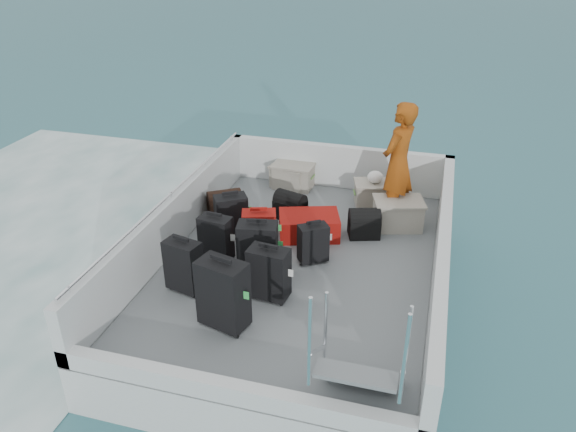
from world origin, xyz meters
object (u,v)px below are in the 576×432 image
suitcase_4 (258,250)px  suitcase_5 (259,233)px  suitcase_0 (184,266)px  suitcase_3 (223,295)px  crate_3 (398,215)px  crate_0 (290,177)px  suitcase_7 (313,244)px  passenger (398,163)px  suitcase_1 (216,239)px  crate_1 (294,176)px  suitcase_6 (269,274)px  suitcase_8 (309,225)px  suitcase_2 (231,217)px  crate_2 (374,194)px

suitcase_4 → suitcase_5: suitcase_4 is taller
suitcase_0 → suitcase_3: suitcase_3 is taller
suitcase_0 → crate_3: suitcase_0 is taller
crate_0 → suitcase_7: bearing=-67.1°
passenger → suitcase_7: bearing=-5.6°
suitcase_1 → suitcase_5: suitcase_1 is taller
suitcase_3 → suitcase_7: size_ratio=1.51×
suitcase_5 → crate_1: bearing=75.0°
suitcase_3 → suitcase_4: 1.03m
suitcase_5 → passenger: size_ratio=0.34×
suitcase_4 → suitcase_6: 0.50m
suitcase_0 → suitcase_7: 1.65m
suitcase_8 → crate_1: bearing=4.5°
crate_0 → suitcase_5: bearing=-85.0°
suitcase_1 → suitcase_2: suitcase_2 is taller
suitcase_7 → suitcase_5: bearing=145.3°
suitcase_5 → suitcase_6: size_ratio=0.95×
suitcase_5 → crate_2: bearing=37.9°
suitcase_0 → suitcase_1: suitcase_0 is taller
suitcase_1 → suitcase_5: (0.48, 0.30, -0.00)m
suitcase_4 → suitcase_7: size_ratio=1.35×
suitcase_2 → passenger: passenger is taller
suitcase_4 → suitcase_5: size_ratio=1.16×
suitcase_7 → crate_3: (0.94, 1.22, -0.06)m
suitcase_0 → passenger: size_ratio=0.37×
suitcase_0 → passenger: 3.34m
suitcase_2 → crate_1: 1.87m
suitcase_7 → suitcase_4: bearing=-175.2°
suitcase_7 → suitcase_1: bearing=159.7°
suitcase_1 → suitcase_3: suitcase_3 is taller
suitcase_6 → passenger: 2.68m
suitcase_5 → suitcase_7: suitcase_5 is taller
crate_0 → suitcase_0: bearing=-97.2°
crate_2 → passenger: bearing=-48.2°
suitcase_2 → suitcase_4: suitcase_4 is taller
suitcase_2 → crate_0: bearing=47.6°
suitcase_6 → crate_0: 3.08m
crate_2 → passenger: size_ratio=0.32×
suitcase_5 → crate_2: size_ratio=1.07×
suitcase_2 → suitcase_6: 1.50m
crate_1 → suitcase_2: bearing=-101.8°
suitcase_6 → crate_1: (-0.53, 3.02, -0.13)m
crate_0 → crate_1: 0.07m
suitcase_3 → suitcase_5: bearing=108.7°
suitcase_0 → suitcase_1: size_ratio=1.07×
suitcase_4 → crate_3: size_ratio=1.08×
crate_1 → passenger: 1.95m
suitcase_4 → suitcase_3: bearing=-102.6°
suitcase_3 → suitcase_6: suitcase_3 is taller
suitcase_1 → suitcase_3: 1.34m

